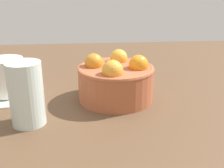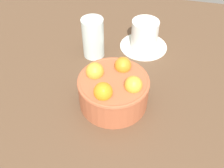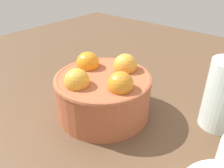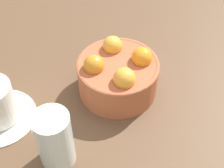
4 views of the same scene
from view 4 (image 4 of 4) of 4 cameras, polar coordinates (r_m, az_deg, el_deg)
ground_plane at (r=68.85cm, az=0.98°, el=-2.09°), size 115.13×117.58×4.32cm
terracotta_bowl at (r=63.98cm, az=1.07°, el=1.78°), size 16.31×16.31×10.06cm
water_glass at (r=53.51cm, az=-10.18°, el=-9.74°), size 6.07×6.07×11.48cm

